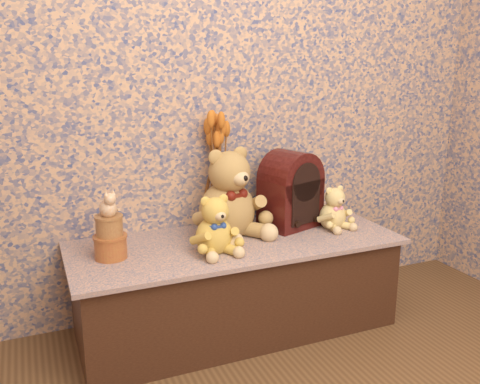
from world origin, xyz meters
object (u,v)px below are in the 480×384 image
object	(u,v)px
teddy_large	(227,189)
teddy_medium	(214,221)
teddy_small	(333,205)
biscuit_tin_lower	(111,247)
cat_figurine	(108,203)
cathedral_radio	(291,189)
ceramic_vase	(218,209)

from	to	relation	value
teddy_large	teddy_medium	distance (m)	0.24
teddy_small	biscuit_tin_lower	bearing A→B (deg)	170.00
teddy_small	cat_figurine	distance (m)	1.07
cat_figurine	teddy_large	bearing A→B (deg)	-3.11
cathedral_radio	teddy_large	bearing A→B (deg)	161.92
biscuit_tin_lower	cathedral_radio	bearing A→B (deg)	5.78
ceramic_vase	biscuit_tin_lower	xyz separation A→B (m)	(-0.55, -0.20, -0.05)
cathedral_radio	cat_figurine	distance (m)	0.89
teddy_medium	biscuit_tin_lower	xyz separation A→B (m)	(-0.42, 0.10, -0.09)
teddy_large	teddy_medium	xyz separation A→B (m)	(-0.13, -0.19, -0.09)
teddy_medium	cat_figurine	size ratio (longest dim) A/B	2.32
biscuit_tin_lower	teddy_medium	bearing A→B (deg)	-12.71
cat_figurine	ceramic_vase	bearing A→B (deg)	8.01
teddy_small	teddy_large	bearing A→B (deg)	159.33
teddy_medium	cathedral_radio	size ratio (longest dim) A/B	0.71
teddy_large	ceramic_vase	bearing A→B (deg)	76.24
teddy_large	biscuit_tin_lower	size ratio (longest dim) A/B	3.35
cathedral_radio	cat_figurine	world-z (taller)	cathedral_radio
cathedral_radio	ceramic_vase	bearing A→B (deg)	143.31
teddy_medium	cat_figurine	xyz separation A→B (m)	(-0.42, 0.10, 0.10)
teddy_small	biscuit_tin_lower	size ratio (longest dim) A/B	1.69
teddy_large	cat_figurine	xyz separation A→B (m)	(-0.55, -0.09, 0.02)
teddy_small	teddy_medium	bearing A→B (deg)	177.96
teddy_small	cathedral_radio	size ratio (longest dim) A/B	0.59
teddy_small	cathedral_radio	distance (m)	0.22
teddy_medium	biscuit_tin_lower	world-z (taller)	teddy_medium
teddy_large	cathedral_radio	xyz separation A→B (m)	(0.33, -0.00, -0.03)
teddy_large	biscuit_tin_lower	xyz separation A→B (m)	(-0.55, -0.09, -0.17)
teddy_large	biscuit_tin_lower	bearing A→B (deg)	173.27
teddy_medium	ceramic_vase	bearing A→B (deg)	61.50
teddy_large	cathedral_radio	world-z (taller)	teddy_large
teddy_large	teddy_small	distance (m)	0.54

